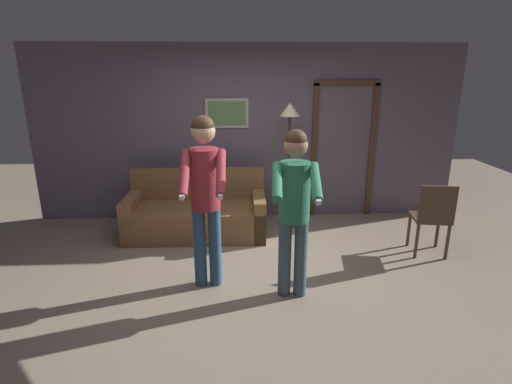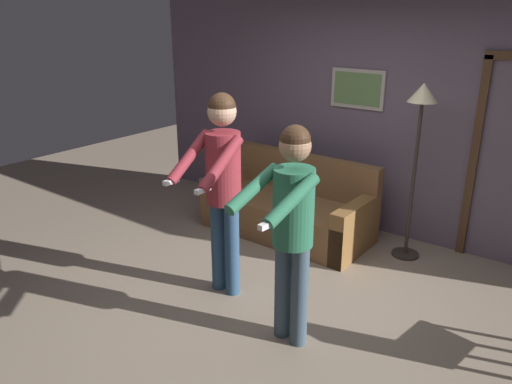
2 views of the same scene
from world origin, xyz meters
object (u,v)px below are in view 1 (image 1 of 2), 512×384
person_standing_left (205,186)px  dining_chair_distant (433,216)px  person_standing_right (294,200)px  torchiere_lamp (289,129)px  couch (197,215)px

person_standing_left → dining_chair_distant: bearing=12.1°
person_standing_right → torchiere_lamp: bearing=84.2°
couch → torchiere_lamp: 1.76m
couch → person_standing_right: person_standing_right is taller
person_standing_left → dining_chair_distant: size_ratio=1.94×
torchiere_lamp → dining_chair_distant: (1.63, -1.10, -0.90)m
couch → torchiere_lamp: torchiere_lamp is taller
couch → person_standing_left: 1.67m
torchiere_lamp → couch: bearing=-169.3°
torchiere_lamp → dining_chair_distant: torchiere_lamp is taller
torchiere_lamp → person_standing_left: person_standing_left is taller
torchiere_lamp → dining_chair_distant: 2.16m
person_standing_right → dining_chair_distant: size_ratio=1.83×
couch → dining_chair_distant: 3.07m
person_standing_left → person_standing_right: (0.87, -0.26, -0.08)m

